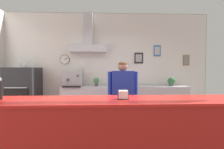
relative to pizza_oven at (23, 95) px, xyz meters
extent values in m
cube|color=#9E9E99|center=(2.14, 0.53, 0.77)|extent=(5.79, 0.12, 2.98)
cube|color=white|center=(2.14, 0.46, 0.77)|extent=(5.75, 0.01, 2.94)
cylinder|color=black|center=(0.95, 0.45, 0.94)|extent=(0.27, 0.02, 0.27)
cylinder|color=white|center=(0.95, 0.43, 0.94)|extent=(0.25, 0.01, 0.25)
cube|color=black|center=(0.99, 0.43, 0.96)|extent=(0.09, 0.01, 0.05)
cylinder|color=white|center=(1.45, 0.44, 0.82)|extent=(0.25, 0.02, 0.25)
cylinder|color=white|center=(2.76, 0.44, 0.91)|extent=(0.23, 0.02, 0.23)
cube|color=black|center=(3.05, 0.45, 0.98)|extent=(0.25, 0.02, 0.31)
cube|color=#A3A3A3|center=(3.05, 0.44, 0.98)|extent=(0.18, 0.01, 0.22)
cube|color=teal|center=(3.59, 0.45, 1.20)|extent=(0.20, 0.02, 0.32)
cube|color=#BEBEBE|center=(3.59, 0.44, 1.20)|extent=(0.15, 0.01, 0.23)
cube|color=#997047|center=(4.44, 0.45, 0.92)|extent=(0.19, 0.02, 0.30)
cube|color=gray|center=(4.44, 0.44, 0.92)|extent=(0.13, 0.01, 0.22)
cube|color=silver|center=(1.63, 0.31, 1.23)|extent=(1.02, 0.31, 0.20)
cube|color=silver|center=(1.63, 0.35, 1.77)|extent=(0.24, 0.24, 0.88)
cube|color=red|center=(2.14, -2.35, -0.21)|extent=(4.34, 0.59, 1.01)
cube|color=red|center=(2.14, -2.35, 0.30)|extent=(4.42, 0.62, 0.03)
cube|color=silver|center=(2.62, 0.13, -0.25)|extent=(3.33, 0.53, 0.93)
cube|color=#9FA1A5|center=(2.62, 0.13, -0.55)|extent=(3.16, 0.49, 0.02)
cube|color=#232326|center=(0.00, 0.00, 0.00)|extent=(0.73, 0.69, 1.43)
cube|color=black|center=(0.00, -0.35, 0.11)|extent=(0.55, 0.02, 0.20)
cube|color=#B7BABF|center=(0.00, -0.37, 0.24)|extent=(0.51, 0.02, 0.02)
cylinder|color=#B7BABF|center=(0.00, 0.00, 0.76)|extent=(0.14, 0.14, 0.10)
cube|color=#232328|center=(2.44, -1.03, -0.31)|extent=(0.33, 0.20, 0.82)
cube|color=#1E339E|center=(2.44, -1.03, 0.37)|extent=(0.44, 0.22, 0.54)
cylinder|color=#1E339E|center=(2.70, -1.03, 0.40)|extent=(0.08, 0.08, 0.46)
cylinder|color=#1E339E|center=(2.18, -1.02, 0.40)|extent=(0.08, 0.08, 0.46)
sphere|color=#997056|center=(2.44, -1.03, 0.73)|extent=(0.20, 0.20, 0.20)
ellipsoid|color=#4C331E|center=(2.44, -1.03, 0.77)|extent=(0.19, 0.19, 0.11)
cube|color=#A3A5AD|center=(1.25, 0.11, 0.42)|extent=(0.51, 0.39, 0.42)
cylinder|color=#4C4C51|center=(1.15, -0.12, 0.40)|extent=(0.06, 0.06, 0.06)
cube|color=black|center=(1.25, -0.13, 0.23)|extent=(0.45, 0.10, 0.04)
sphere|color=black|center=(1.40, -0.11, 0.51)|extent=(0.04, 0.04, 0.04)
cylinder|color=#4C4C51|center=(3.87, 0.10, 0.25)|extent=(0.14, 0.14, 0.06)
ellipsoid|color=#2D6638|center=(3.87, 0.10, 0.35)|extent=(0.20, 0.20, 0.18)
cylinder|color=#4C4C51|center=(1.85, 0.14, 0.26)|extent=(0.09, 0.09, 0.10)
ellipsoid|color=#47894C|center=(1.85, 0.14, 0.37)|extent=(0.16, 0.16, 0.14)
cylinder|color=#4C4C51|center=(2.33, 0.10, 0.25)|extent=(0.12, 0.12, 0.07)
ellipsoid|color=#2D6638|center=(2.33, 0.10, 0.34)|extent=(0.18, 0.18, 0.16)
cube|color=#262628|center=(2.31, -2.34, 0.32)|extent=(0.13, 0.13, 0.01)
cylinder|color=#262628|center=(2.25, -2.34, 0.38)|extent=(0.01, 0.01, 0.12)
cylinder|color=#262628|center=(2.37, -2.34, 0.38)|extent=(0.01, 0.01, 0.12)
cube|color=white|center=(2.31, -2.34, 0.37)|extent=(0.11, 0.11, 0.10)
camera|label=1|loc=(2.09, -4.40, 0.70)|focal=27.26mm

